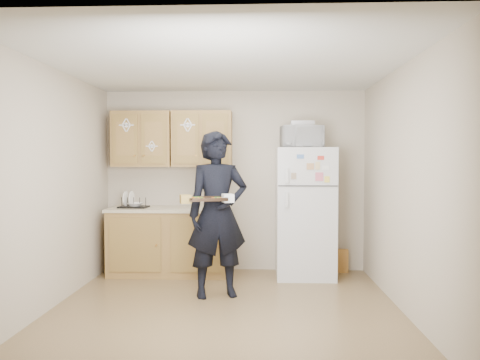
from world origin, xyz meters
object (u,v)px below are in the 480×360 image
(person, at_px, (218,214))
(baking_tray, at_px, (207,200))
(refrigerator, at_px, (305,212))
(microwave, at_px, (301,137))
(dish_rack, at_px, (134,202))

(person, bearing_deg, baking_tray, -123.75)
(refrigerator, height_order, microwave, microwave)
(refrigerator, bearing_deg, person, -138.54)
(baking_tray, distance_m, microwave, 1.77)
(refrigerator, bearing_deg, baking_tray, -133.20)
(refrigerator, xyz_separation_m, microwave, (-0.06, -0.05, 0.99))
(refrigerator, distance_m, microwave, 1.00)
(refrigerator, bearing_deg, microwave, -137.89)
(refrigerator, relative_size, person, 0.91)
(person, bearing_deg, microwave, 24.54)
(person, distance_m, baking_tray, 0.35)
(refrigerator, relative_size, baking_tray, 4.28)
(baking_tray, bearing_deg, dish_rack, 114.72)
(person, relative_size, microwave, 3.62)
(person, relative_size, baking_tray, 4.70)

